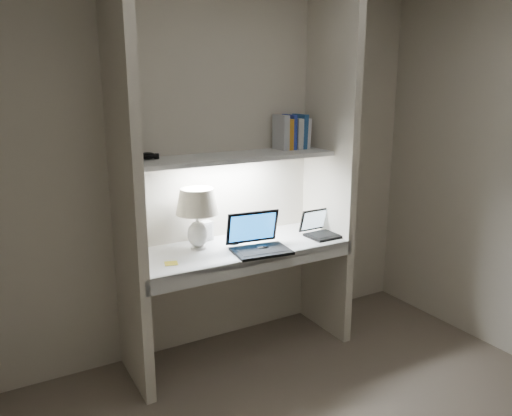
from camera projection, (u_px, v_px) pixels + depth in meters
back_wall at (220, 168)px, 3.42m from camera, size 3.20×0.01×2.50m
alcove_panel_left at (126, 186)px, 2.84m from camera, size 0.06×0.55×2.50m
alcove_panel_right at (330, 166)px, 3.54m from camera, size 0.06×0.55×2.50m
desk at (239, 249)px, 3.31m from camera, size 1.40×0.55×0.04m
desk_apron at (259, 265)px, 3.10m from camera, size 1.46×0.03×0.10m
shelf at (232, 157)px, 3.25m from camera, size 1.40×0.36×0.03m
strip_light at (232, 161)px, 3.25m from camera, size 0.60×0.04×0.02m
table_lamp at (197, 209)px, 3.19m from camera, size 0.27×0.27×0.40m
laptop_main at (258, 242)px, 3.22m from camera, size 0.39×0.35×0.24m
laptop_netbook at (323, 229)px, 3.54m from camera, size 0.28×0.25×0.18m
speaker at (205, 231)px, 3.41m from camera, size 0.11×0.09×0.13m
mouse at (263, 248)px, 3.22m from camera, size 0.10×0.08×0.03m
cable_coil at (235, 241)px, 3.39m from camera, size 0.11×0.11×0.01m
sticky_note at (171, 263)px, 2.99m from camera, size 0.10×0.10×0.00m
book_row at (292, 133)px, 3.53m from camera, size 0.23×0.16×0.24m
shelf_box at (132, 151)px, 3.03m from camera, size 0.07×0.05×0.11m
shelf_gadget at (148, 156)px, 3.04m from camera, size 0.13×0.11×0.04m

